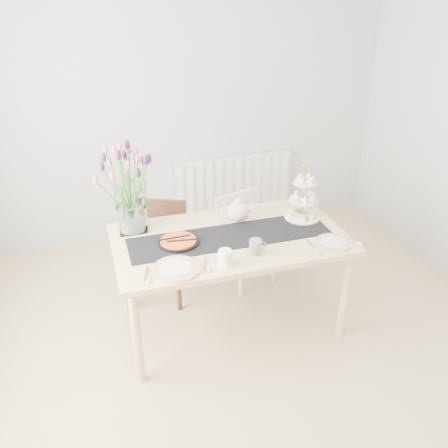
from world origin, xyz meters
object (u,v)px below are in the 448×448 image
object	(u,v)px
chair_brown	(161,243)
chair_white	(240,232)
tulip_vase	(127,178)
plate_right	(333,243)
teapot	(238,211)
tart_tin	(178,242)
plate_left	(176,269)
mug_grey	(255,247)
mug_white	(225,258)
dining_table	(230,246)
radiator	(234,185)
cake_stand	(303,205)
cream_jug	(309,201)

from	to	relation	value
chair_brown	chair_white	xyz separation A→B (m)	(0.68, 0.02, -0.02)
tulip_vase	plate_right	bearing A→B (deg)	-25.65
chair_brown	plate_right	world-z (taller)	chair_brown
chair_brown	teapot	distance (m)	0.74
chair_brown	tart_tin	distance (m)	0.65
tulip_vase	plate_left	distance (m)	0.74
teapot	plate_left	world-z (taller)	teapot
mug_grey	mug_white	xyz separation A→B (m)	(-0.23, -0.08, 0.00)
plate_left	plate_right	size ratio (longest dim) A/B	1.22
dining_table	plate_right	distance (m)	0.71
mug_white	tulip_vase	bearing A→B (deg)	149.33
radiator	teapot	xyz separation A→B (m)	(-0.41, -1.32, 0.38)
tart_tin	mug_grey	world-z (taller)	mug_grey
dining_table	mug_white	xyz separation A→B (m)	(-0.14, -0.33, 0.13)
cake_stand	teapot	size ratio (longest dim) A/B	1.53
chair_white	plate_left	distance (m)	1.20
chair_brown	teapot	world-z (taller)	teapot
chair_brown	plate_right	xyz separation A→B (m)	(1.03, -0.87, 0.31)
tart_tin	mug_white	distance (m)	0.41
tulip_vase	cream_jug	distance (m)	1.41
dining_table	cream_jug	bearing A→B (deg)	20.80
tulip_vase	mug_grey	distance (m)	0.98
teapot	cream_jug	size ratio (longest dim) A/B	2.73
chair_brown	tart_tin	size ratio (longest dim) A/B	2.89
chair_brown	plate_left	xyz separation A→B (m)	(-0.05, -0.87, 0.31)
mug_grey	cake_stand	bearing A→B (deg)	38.05
chair_brown	tart_tin	xyz separation A→B (m)	(0.03, -0.57, 0.31)
tulip_vase	mug_white	xyz separation A→B (m)	(0.49, -0.64, -0.34)
cake_stand	plate_left	bearing A→B (deg)	-158.71
radiator	chair_white	world-z (taller)	chair_white
dining_table	tulip_vase	distance (m)	0.84
chair_white	cake_stand	bearing A→B (deg)	-74.99
radiator	mug_grey	xyz separation A→B (m)	(-0.45, -1.79, 0.35)
tulip_vase	teapot	xyz separation A→B (m)	(0.76, -0.10, -0.31)
tart_tin	plate_right	xyz separation A→B (m)	(1.00, -0.31, -0.01)
chair_brown	tulip_vase	size ratio (longest dim) A/B	1.10
cake_stand	tart_tin	size ratio (longest dim) A/B	1.43
chair_white	cake_stand	size ratio (longest dim) A/B	1.94
cake_stand	mug_grey	xyz separation A→B (m)	(-0.51, -0.37, -0.06)
teapot	tart_tin	size ratio (longest dim) A/B	0.93
tulip_vase	cream_jug	world-z (taller)	tulip_vase
tulip_vase	mug_grey	size ratio (longest dim) A/B	7.23
cake_stand	teapot	bearing A→B (deg)	168.03
radiator	mug_grey	distance (m)	1.88
radiator	teapot	world-z (taller)	teapot
chair_brown	cake_stand	xyz separation A→B (m)	(0.99, -0.46, 0.41)
radiator	chair_brown	size ratio (longest dim) A/B	1.53
dining_table	cream_jug	xyz separation A→B (m)	(0.73, 0.28, 0.12)
cream_jug	mug_white	world-z (taller)	mug_white
dining_table	cake_stand	bearing A→B (deg)	10.54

